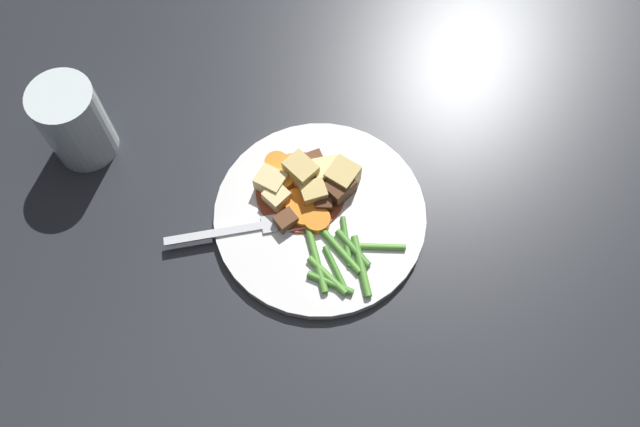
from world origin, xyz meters
TOP-DOWN VIEW (x-y plane):
  - ground_plane at (0.00, 0.00)m, footprint 3.00×3.00m
  - dinner_plate at (0.00, 0.00)m, footprint 0.25×0.25m
  - stew_sauce at (0.04, -0.00)m, footprint 0.11×0.11m
  - carrot_slice_0 at (0.08, -0.00)m, footprint 0.04×0.04m
  - carrot_slice_1 at (0.07, -0.02)m, footprint 0.04×0.04m
  - carrot_slice_2 at (0.04, -0.02)m, footprint 0.04×0.04m
  - carrot_slice_3 at (0.01, 0.02)m, footprint 0.04×0.04m
  - carrot_slice_4 at (0.06, 0.01)m, footprint 0.04×0.04m
  - carrot_slice_5 at (0.03, 0.01)m, footprint 0.03×0.03m
  - carrot_slice_6 at (-0.01, 0.01)m, footprint 0.04×0.04m
  - potato_chunk_0 at (0.03, -0.04)m, footprint 0.04×0.04m
  - potato_chunk_1 at (0.07, 0.02)m, footprint 0.04×0.04m
  - potato_chunk_2 at (0.05, 0.03)m, footprint 0.03×0.03m
  - potato_chunk_3 at (0.02, -0.01)m, footprint 0.03×0.04m
  - potato_chunk_4 at (0.05, -0.01)m, footprint 0.04×0.03m
  - potato_chunk_5 at (0.02, -0.05)m, footprint 0.04×0.04m
  - meat_chunk_0 at (0.05, -0.03)m, footprint 0.04×0.03m
  - meat_chunk_1 at (0.01, -0.04)m, footprint 0.03×0.04m
  - meat_chunk_2 at (0.02, 0.04)m, footprint 0.02×0.02m
  - meat_chunk_3 at (0.01, -0.01)m, footprint 0.03×0.03m
  - green_bean_0 at (-0.08, 0.05)m, footprint 0.05×0.03m
  - green_bean_1 at (-0.04, 0.04)m, footprint 0.08×0.04m
  - green_bean_2 at (-0.05, 0.01)m, footprint 0.07×0.01m
  - green_bean_3 at (-0.07, 0.03)m, footprint 0.06×0.02m
  - green_bean_4 at (-0.08, 0.01)m, footprint 0.07×0.04m
  - green_bean_5 at (-0.05, -0.00)m, footprint 0.06×0.04m
  - green_bean_6 at (-0.07, 0.04)m, footprint 0.06×0.01m
  - green_bean_7 at (-0.08, -0.02)m, footprint 0.05×0.05m
  - green_bean_8 at (-0.06, 0.00)m, footprint 0.06×0.01m
  - fork at (0.04, 0.08)m, footprint 0.10×0.16m
  - water_glass at (0.26, 0.16)m, footprint 0.08×0.08m

SIDE VIEW (x-z plane):
  - ground_plane at x=0.00m, z-range 0.00..0.00m
  - dinner_plate at x=0.00m, z-range 0.00..0.01m
  - stew_sauce at x=0.04m, z-range 0.01..0.02m
  - fork at x=0.04m, z-range 0.01..0.02m
  - green_bean_5 at x=-0.05m, z-range 0.01..0.02m
  - green_bean_3 at x=-0.07m, z-range 0.01..0.02m
  - green_bean_7 at x=-0.08m, z-range 0.01..0.02m
  - carrot_slice_1 at x=0.07m, z-range 0.01..0.02m
  - green_bean_0 at x=-0.08m, z-range 0.01..0.02m
  - green_bean_2 at x=-0.05m, z-range 0.01..0.02m
  - carrot_slice_2 at x=0.04m, z-range 0.01..0.02m
  - green_bean_1 at x=-0.04m, z-range 0.01..0.02m
  - green_bean_6 at x=-0.07m, z-range 0.01..0.02m
  - green_bean_8 at x=-0.06m, z-range 0.01..0.02m
  - green_bean_4 at x=-0.08m, z-range 0.01..0.02m
  - carrot_slice_5 at x=0.03m, z-range 0.01..0.02m
  - carrot_slice_3 at x=0.01m, z-range 0.01..0.02m
  - carrot_slice_6 at x=-0.01m, z-range 0.01..0.02m
  - carrot_slice_0 at x=0.08m, z-range 0.01..0.03m
  - carrot_slice_4 at x=0.06m, z-range 0.01..0.03m
  - meat_chunk_3 at x=0.01m, z-range 0.01..0.03m
  - meat_chunk_2 at x=0.02m, z-range 0.01..0.03m
  - potato_chunk_2 at x=0.05m, z-range 0.01..0.03m
  - meat_chunk_0 at x=0.05m, z-range 0.01..0.03m
  - potato_chunk_0 at x=0.03m, z-range 0.01..0.04m
  - potato_chunk_1 at x=0.07m, z-range 0.01..0.04m
  - meat_chunk_1 at x=0.01m, z-range 0.01..0.04m
  - potato_chunk_3 at x=0.02m, z-range 0.01..0.04m
  - potato_chunk_5 at x=0.02m, z-range 0.01..0.04m
  - potato_chunk_4 at x=0.05m, z-range 0.01..0.05m
  - water_glass at x=0.26m, z-range 0.00..0.11m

